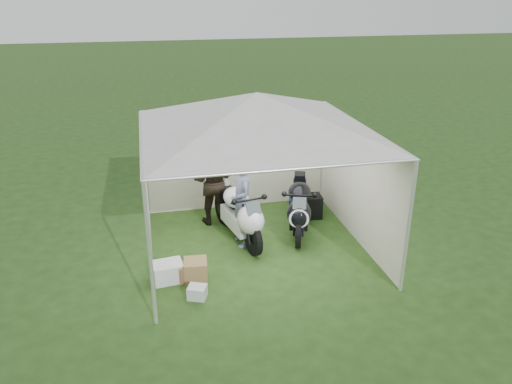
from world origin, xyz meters
TOP-DOWN VIEW (x-y plane):
  - ground at (0.00, 0.00)m, footprint 80.00×80.00m
  - canopy_tent at (-0.00, 0.03)m, footprint 5.66×5.66m
  - motorcycle_white at (-0.27, 0.35)m, footprint 0.77×2.15m
  - motorcycle_black at (0.96, 0.41)m, footprint 0.91×2.04m
  - paddock_stand at (1.25, 1.32)m, footprint 0.50×0.39m
  - person_dark_jacket at (-0.66, 1.28)m, footprint 1.10×0.97m
  - person_blue_jacket at (-0.25, 0.18)m, footprint 0.47×0.68m
  - equipment_box at (1.41, 1.07)m, footprint 0.53×0.44m
  - crate_0 at (-1.75, -0.85)m, footprint 0.55×0.45m
  - crate_1 at (-1.28, -0.90)m, footprint 0.43×0.43m
  - crate_2 at (-1.32, -1.48)m, footprint 0.36×0.33m
  - crate_3 at (-1.32, -0.92)m, footprint 0.48×0.36m

SIDE VIEW (x-z plane):
  - ground at x=0.00m, z-range 0.00..0.00m
  - crate_2 at x=-1.32m, z-range 0.00..0.21m
  - crate_3 at x=-1.32m, z-range 0.00..0.31m
  - paddock_stand at x=1.25m, z-range 0.00..0.33m
  - crate_0 at x=-1.75m, z-range 0.00..0.34m
  - crate_1 at x=-1.28m, z-range 0.00..0.35m
  - equipment_box at x=1.41m, z-range 0.00..0.50m
  - motorcycle_black at x=0.96m, z-range 0.06..1.10m
  - motorcycle_white at x=-0.27m, z-range 0.06..1.13m
  - person_blue_jacket at x=-0.25m, z-range 0.00..1.78m
  - person_dark_jacket at x=-0.66m, z-range 0.00..1.89m
  - canopy_tent at x=0.00m, z-range 1.08..4.08m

